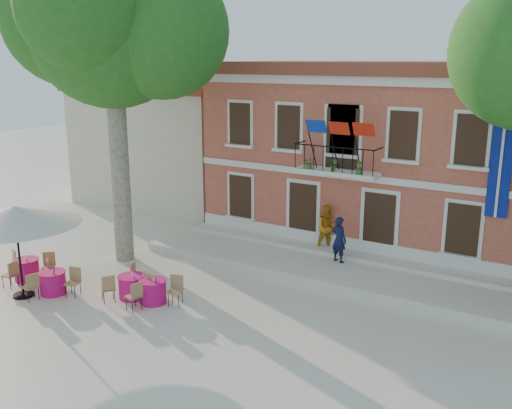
% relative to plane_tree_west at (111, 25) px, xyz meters
% --- Properties ---
extents(ground, '(90.00, 90.00, 0.00)m').
position_rel_plane_tree_west_xyz_m(ground, '(5.03, -1.41, -8.77)').
color(ground, beige).
rests_on(ground, ground).
extents(main_building, '(13.50, 9.59, 7.50)m').
position_rel_plane_tree_west_xyz_m(main_building, '(7.03, 8.58, -4.99)').
color(main_building, '#CB6349').
rests_on(main_building, ground).
extents(neighbor_west, '(9.40, 9.40, 6.40)m').
position_rel_plane_tree_west_xyz_m(neighbor_west, '(-4.47, 9.59, -5.55)').
color(neighbor_west, beige).
rests_on(neighbor_west, ground).
extents(terrace, '(14.00, 3.40, 0.30)m').
position_rel_plane_tree_west_xyz_m(terrace, '(7.03, 2.99, -8.62)').
color(terrace, silver).
rests_on(terrace, ground).
extents(plane_tree_west, '(6.05, 6.05, 11.88)m').
position_rel_plane_tree_west_xyz_m(plane_tree_west, '(0.00, 0.00, 0.00)').
color(plane_tree_west, '#A59E84').
rests_on(plane_tree_west, ground).
extents(patio_umbrella, '(4.14, 4.14, 3.08)m').
position_rel_plane_tree_west_xyz_m(patio_umbrella, '(-0.26, -4.42, -6.00)').
color(patio_umbrella, black).
rests_on(patio_umbrella, ground).
extents(pedestrian_navy, '(0.72, 0.57, 1.73)m').
position_rel_plane_tree_west_xyz_m(pedestrian_navy, '(7.55, 3.38, -7.61)').
color(pedestrian_navy, '#0F1534').
rests_on(pedestrian_navy, terrace).
extents(pedestrian_orange, '(1.12, 1.06, 1.84)m').
position_rel_plane_tree_west_xyz_m(pedestrian_orange, '(6.65, 4.28, -7.55)').
color(pedestrian_orange, orange).
rests_on(pedestrian_orange, terrace).
extents(cafe_table_0, '(1.85, 1.74, 0.95)m').
position_rel_plane_tree_west_xyz_m(cafe_table_0, '(-1.36, -3.44, -8.34)').
color(cafe_table_0, '#D01361').
rests_on(cafe_table_0, ground).
extents(cafe_table_1, '(1.84, 1.76, 0.95)m').
position_rel_plane_tree_west_xyz_m(cafe_table_1, '(3.75, -2.54, -8.34)').
color(cafe_table_1, '#D01361').
rests_on(cafe_table_1, ground).
extents(cafe_table_2, '(1.82, 1.79, 0.95)m').
position_rel_plane_tree_west_xyz_m(cafe_table_2, '(0.41, -3.75, -8.34)').
color(cafe_table_2, '#D01361').
rests_on(cafe_table_2, ground).
extents(cafe_table_3, '(1.70, 1.87, 0.95)m').
position_rel_plane_tree_west_xyz_m(cafe_table_3, '(2.89, -2.63, -8.34)').
color(cafe_table_3, '#D01361').
rests_on(cafe_table_3, ground).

